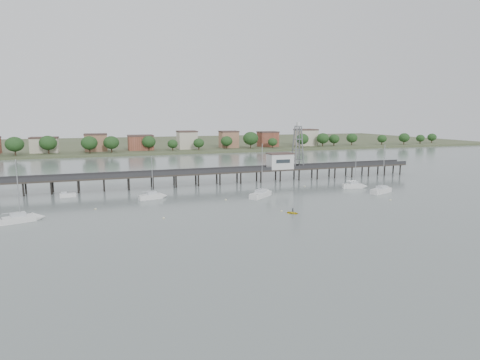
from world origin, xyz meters
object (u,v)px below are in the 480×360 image
object	(u,v)px
pier	(208,173)
sailboat_c	(264,194)
sailboat_d	(384,190)
yellow_dinghy	(293,213)
lattice_tower	(298,147)
white_tender	(67,195)
sailboat_e	(357,186)
sailboat_a	(26,218)
sailboat_b	(155,196)

from	to	relation	value
pier	sailboat_c	size ratio (longest dim) A/B	9.86
sailboat_d	yellow_dinghy	xyz separation A→B (m)	(-36.04, -14.29, -0.64)
pier	lattice_tower	size ratio (longest dim) A/B	9.68
pier	white_tender	xyz separation A→B (m)	(-40.79, -6.95, -3.30)
sailboat_e	sailboat_a	distance (m)	88.90
pier	sailboat_e	xyz separation A→B (m)	(41.30, -20.49, -3.14)
sailboat_e	white_tender	xyz separation A→B (m)	(-82.09, 13.54, -0.16)
sailboat_b	white_tender	bearing A→B (deg)	142.52
sailboat_e	sailboat_a	size ratio (longest dim) A/B	0.84
sailboat_a	yellow_dinghy	world-z (taller)	sailboat_a
sailboat_a	white_tender	distance (m)	24.93
sailboat_b	sailboat_c	xyz separation A→B (m)	(28.59, -5.91, -0.02)
sailboat_e	sailboat_c	size ratio (longest dim) A/B	0.77
sailboat_b	yellow_dinghy	world-z (taller)	sailboat_b
sailboat_c	white_tender	bearing A→B (deg)	124.40
sailboat_c	white_tender	size ratio (longest dim) A/B	3.54
pier	sailboat_a	world-z (taller)	sailboat_a
sailboat_c	sailboat_d	distance (m)	35.28
sailboat_d	sailboat_c	bearing A→B (deg)	148.34
sailboat_e	sailboat_c	world-z (taller)	sailboat_c
sailboat_b	pier	bearing A→B (deg)	27.82
lattice_tower	white_tender	bearing A→B (deg)	-174.51
sailboat_a	sailboat_c	size ratio (longest dim) A/B	0.91
lattice_tower	white_tender	size ratio (longest dim) A/B	3.60
lattice_tower	white_tender	distance (m)	73.39
pier	sailboat_b	size ratio (longest dim) A/B	12.61
sailboat_e	sailboat_b	xyz separation A→B (m)	(-59.81, 3.89, -0.00)
sailboat_a	lattice_tower	bearing A→B (deg)	1.89
pier	yellow_dinghy	world-z (taller)	pier
pier	sailboat_a	size ratio (longest dim) A/B	10.85
yellow_dinghy	sailboat_b	bearing A→B (deg)	97.72
pier	yellow_dinghy	xyz separation A→B (m)	(8.78, -42.97, -3.79)
sailboat_c	sailboat_b	bearing A→B (deg)	129.73
lattice_tower	sailboat_b	distance (m)	53.71
sailboat_b	white_tender	world-z (taller)	sailboat_b
lattice_tower	sailboat_d	world-z (taller)	lattice_tower
white_tender	yellow_dinghy	size ratio (longest dim) A/B	1.66
sailboat_c	sailboat_a	bearing A→B (deg)	149.98
sailboat_b	sailboat_d	bearing A→B (deg)	-24.86
sailboat_e	sailboat_b	size ratio (longest dim) A/B	0.98
white_tender	pier	bearing A→B (deg)	1.95
sailboat_b	sailboat_e	bearing A→B (deg)	-17.79
pier	sailboat_d	size ratio (longest dim) A/B	10.35
lattice_tower	sailboat_a	distance (m)	85.04
sailboat_d	yellow_dinghy	size ratio (longest dim) A/B	5.58
yellow_dinghy	lattice_tower	bearing A→B (deg)	23.88
lattice_tower	sailboat_d	xyz separation A→B (m)	(13.32, -28.67, -10.46)
white_tender	yellow_dinghy	xyz separation A→B (m)	(49.57, -36.02, -0.49)
pier	sailboat_a	distance (m)	56.41
sailboat_c	yellow_dinghy	bearing A→B (deg)	-132.24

